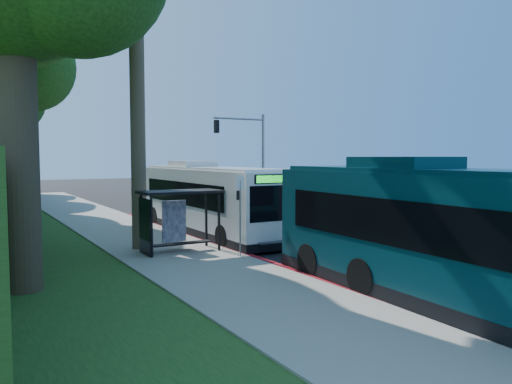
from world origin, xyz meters
TOP-DOWN VIEW (x-y plane):
  - ground at (0.00, 0.00)m, footprint 140.00×140.00m
  - sidewalk at (-7.30, 0.00)m, footprint 4.50×70.00m
  - red_curb at (-5.00, -4.00)m, footprint 0.25×30.00m
  - bus_shelter at (-7.26, -2.86)m, footprint 3.20×1.51m
  - stop_sign_pole at (-5.40, -5.00)m, footprint 0.35×0.06m
  - traffic_signal_pole at (3.78, 10.00)m, footprint 4.10×0.30m
  - tree_2 at (-11.89, 15.98)m, footprint 8.82×8.40m
  - tree_5 at (-10.41, 39.99)m, footprint 7.35×7.00m
  - white_bus at (-3.77, 1.33)m, footprint 2.69×12.31m
  - teal_bus at (-3.79, -13.50)m, footprint 3.36×13.13m
  - pickup at (1.13, 5.87)m, footprint 3.75×6.16m

SIDE VIEW (x-z plane):
  - ground at x=0.00m, z-range 0.00..0.00m
  - sidewalk at x=-7.30m, z-range 0.00..0.12m
  - red_curb at x=-5.00m, z-range 0.00..0.13m
  - pickup at x=1.13m, z-range 0.00..1.60m
  - white_bus at x=-3.77m, z-range -0.04..3.62m
  - bus_shelter at x=-7.26m, z-range 0.53..3.08m
  - teal_bus at x=-3.79m, z-range -0.05..3.83m
  - stop_sign_pole at x=-5.40m, z-range 0.50..3.67m
  - traffic_signal_pole at x=3.78m, z-range 0.92..7.92m
  - tree_5 at x=-10.41m, z-range 2.53..15.39m
  - tree_2 at x=-11.89m, z-range 2.92..18.04m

